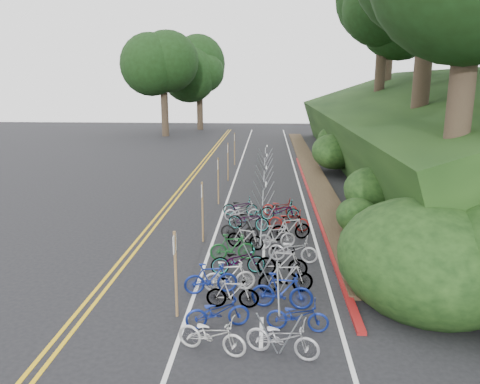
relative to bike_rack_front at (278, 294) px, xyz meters
The scene contains 10 objects.
ground 3.88m from the bike_rack_front, 158.44° to the left, with size 120.00×120.00×0.00m, color black.
road_markings 11.88m from the bike_rack_front, 104.15° to the left, with size 7.47×80.00×0.01m.
red_curb 13.59m from the bike_rack_front, 80.79° to the left, with size 0.25×28.00×0.10m, color maroon.
embankment 22.57m from the bike_rack_front, 65.22° to the left, with size 14.30×48.14×9.11m.
bike_rack_front is the anchor object (origin of this frame).
bike_racks_rest 14.40m from the bike_rack_front, 92.10° to the left, with size 1.14×23.00×1.17m.
signpost_near 2.86m from the bike_rack_front, behind, with size 0.08×0.40×2.50m.
signposts_rest 15.68m from the bike_rack_front, 100.77° to the left, with size 0.08×18.40×2.50m.
bike_front 2.62m from the bike_rack_front, 141.04° to the left, with size 1.66×0.47×1.00m, color navy.
bike_valet 4.49m from the bike_rack_front, 96.47° to the left, with size 3.30×13.75×1.08m.
Camera 1 is at (3.21, -13.04, 6.41)m, focal length 35.00 mm.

